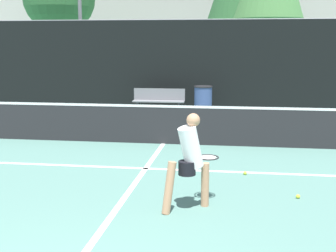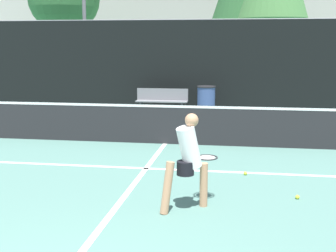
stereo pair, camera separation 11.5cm
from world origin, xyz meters
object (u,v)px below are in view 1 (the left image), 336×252
at_px(player_practicing, 190,158).
at_px(parked_car, 117,84).
at_px(courtside_bench, 159,100).
at_px(trash_bin, 203,101).

relative_size(player_practicing, parked_car, 0.32).
relative_size(courtside_bench, parked_car, 0.40).
distance_m(courtside_bench, parked_car, 5.15).
bearing_deg(courtside_bench, parked_car, 119.90).
relative_size(player_practicing, courtside_bench, 0.81).
distance_m(courtside_bench, trash_bin, 1.51).
xyz_separation_m(player_practicing, trash_bin, (-0.44, 9.02, -0.29)).
xyz_separation_m(player_practicing, parked_car, (-4.57, 13.50, -0.17)).
height_order(player_practicing, courtside_bench, player_practicing).
distance_m(player_practicing, trash_bin, 9.03).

